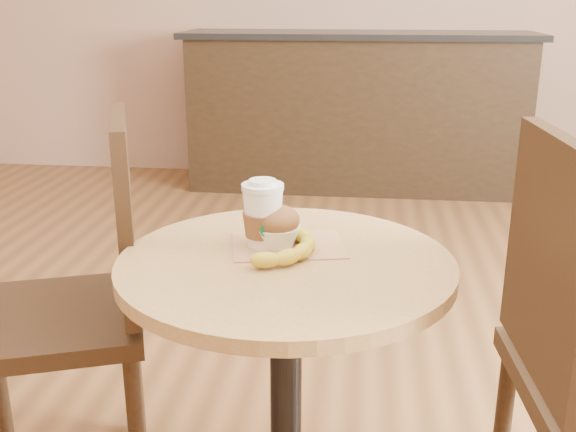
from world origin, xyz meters
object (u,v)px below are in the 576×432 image
(muffin, at_px, (277,226))
(banana, at_px, (289,245))
(coffee_cup, at_px, (263,217))
(chair_left, at_px, (79,297))
(cafe_table, at_px, (286,352))

(muffin, relative_size, banana, 0.42)
(coffee_cup, xyz_separation_m, muffin, (0.03, -0.00, -0.02))
(chair_left, bearing_deg, cafe_table, 51.71)
(chair_left, height_order, banana, chair_left)
(coffee_cup, bearing_deg, banana, -48.95)
(coffee_cup, distance_m, muffin, 0.04)
(cafe_table, bearing_deg, chair_left, 161.58)
(muffin, distance_m, banana, 0.05)
(cafe_table, xyz_separation_m, muffin, (-0.03, 0.06, 0.26))
(chair_left, height_order, muffin, chair_left)
(muffin, bearing_deg, banana, -46.24)
(coffee_cup, relative_size, banana, 0.62)
(banana, bearing_deg, cafe_table, -84.41)
(cafe_table, xyz_separation_m, coffee_cup, (-0.06, 0.06, 0.28))
(chair_left, relative_size, banana, 4.14)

